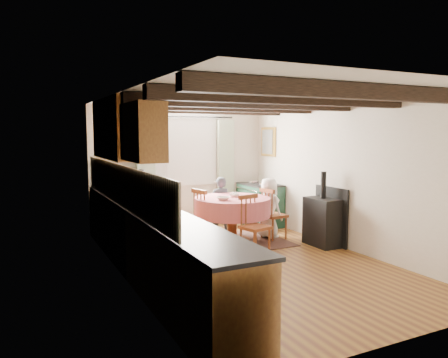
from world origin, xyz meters
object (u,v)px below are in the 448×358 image
chair_right (274,213)px  cup (235,195)px  cast_iron_stove (323,209)px  child_far (220,206)px  aga_range (260,204)px  child_right (269,208)px  chair_left (191,219)px  dining_table (232,220)px  chair_near (255,225)px

chair_right → cup: chair_right is taller
cast_iron_stove → child_far: (-1.17, 1.52, -0.09)m
aga_range → child_far: 1.11m
chair_right → cast_iron_stove: bearing=-154.4°
child_far → cup: 0.69m
aga_range → child_right: 1.08m
chair_left → child_right: (1.48, -0.04, 0.07)m
aga_range → child_right: child_right is taller
child_right → cast_iron_stove: bearing=-165.4°
chair_left → cup: size_ratio=10.75×
chair_left → child_far: child_far is taller
dining_table → aga_range: (1.16, 1.00, 0.04)m
chair_near → cast_iron_stove: size_ratio=0.74×
aga_range → cup: 1.48m
chair_near → dining_table: bearing=75.9°
child_right → aga_range: bearing=-39.8°
dining_table → chair_right: bearing=-5.8°
cast_iron_stove → child_right: cast_iron_stove is taller
chair_right → aga_range: (0.37, 1.09, -0.02)m
chair_left → cup: (0.83, 0.01, 0.35)m
chair_left → chair_right: chair_left is taller
chair_left → child_right: size_ratio=0.88×
chair_left → cast_iron_stove: (2.01, -0.89, 0.15)m
cast_iron_stove → chair_right: bearing=122.2°
chair_near → child_right: (0.75, 0.81, 0.08)m
cast_iron_stove → cup: 1.50m
chair_near → child_far: 1.48m
child_far → child_right: (0.64, -0.67, 0.01)m
dining_table → chair_left: 0.75m
chair_near → chair_left: bearing=117.4°
child_far → cup: (-0.01, -0.62, 0.29)m
child_far → child_right: 0.93m
cast_iron_stove → child_right: size_ratio=1.15×
chair_left → child_right: child_right is taller
child_right → chair_left: bearing=71.6°
chair_left → chair_right: bearing=72.6°
dining_table → cup: cup is taller
chair_left → chair_near: bearing=28.2°
chair_right → aga_range: 1.15m
chair_left → cast_iron_stove: cast_iron_stove is taller
chair_left → aga_range: size_ratio=1.01×
chair_left → child_far: size_ratio=0.89×
chair_left → child_far: (0.84, 0.63, 0.06)m
aga_range → cast_iron_stove: 1.86m
dining_table → child_right: child_right is taller
cast_iron_stove → cup: cast_iron_stove is taller
chair_near → chair_left: chair_left is taller
chair_near → child_far: bearing=72.4°
cast_iron_stove → child_right: (-0.53, 0.85, -0.08)m
chair_right → child_right: bearing=20.9°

